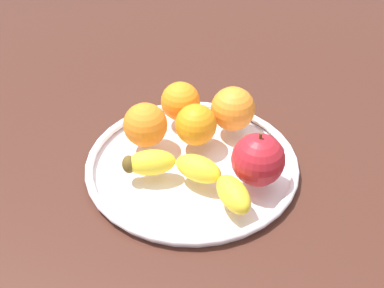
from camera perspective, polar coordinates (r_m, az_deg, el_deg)
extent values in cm
cube|color=#422119|center=(77.92, 0.00, -3.91)|extent=(153.04, 153.04, 4.00)
cylinder|color=white|center=(76.39, 0.00, -2.64)|extent=(30.74, 30.74, 0.60)
torus|color=white|center=(75.80, 0.00, -2.12)|extent=(32.02, 32.02, 1.20)
ellipsoid|color=yellow|center=(67.53, 4.71, -5.67)|extent=(7.55, 7.69, 3.72)
ellipsoid|color=yellow|center=(71.06, 0.73, -2.81)|extent=(7.60, 4.88, 3.72)
ellipsoid|color=yellow|center=(72.30, -4.65, -2.10)|extent=(7.98, 6.50, 3.72)
ellipsoid|color=brown|center=(72.32, -7.16, -2.29)|extent=(2.96, 3.23, 2.61)
sphere|color=#B21D27|center=(70.19, 7.49, -1.77)|extent=(7.54, 7.54, 7.54)
cylinder|color=#593819|center=(67.70, 7.77, 0.79)|extent=(0.44, 0.44, 1.20)
sphere|color=orange|center=(76.88, -5.31, 2.18)|extent=(6.81, 6.81, 6.81)
sphere|color=orange|center=(80.07, 4.66, 4.00)|extent=(7.07, 7.07, 7.07)
sphere|color=orange|center=(82.13, -1.32, 4.85)|extent=(6.43, 6.43, 6.43)
sphere|color=orange|center=(76.89, 0.44, 2.21)|extent=(6.45, 6.45, 6.45)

